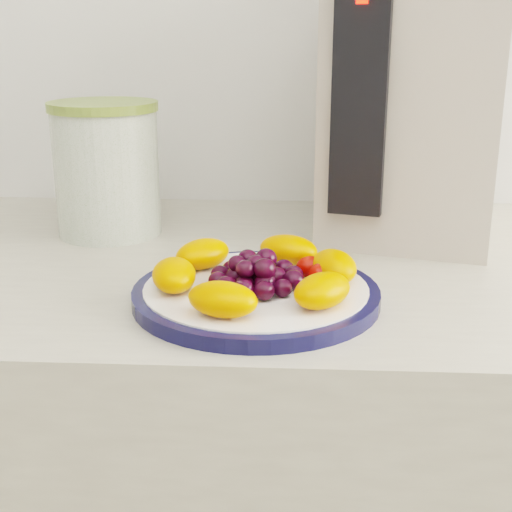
{
  "coord_description": "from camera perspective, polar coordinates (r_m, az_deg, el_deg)",
  "views": [
    {
      "loc": [
        -0.0,
        0.36,
        1.17
      ],
      "look_at": [
        -0.04,
        1.05,
        0.95
      ],
      "focal_mm": 50.0,
      "sensor_mm": 36.0,
      "label": 1
    }
  ],
  "objects": [
    {
      "name": "plate_face",
      "position": [
        0.74,
        0.0,
        -3.06
      ],
      "size": [
        0.23,
        0.23,
        0.02
      ],
      "primitive_type": "cylinder",
      "color": "white",
      "rests_on": "counter"
    },
    {
      "name": "fruit_plate",
      "position": [
        0.73,
        0.42,
        -1.27
      ],
      "size": [
        0.22,
        0.22,
        0.04
      ],
      "color": "#FF7000",
      "rests_on": "plate_face"
    },
    {
      "name": "plate_rim",
      "position": [
        0.74,
        -0.0,
        -3.13
      ],
      "size": [
        0.26,
        0.26,
        0.01
      ],
      "primitive_type": "cylinder",
      "color": "#0E1036",
      "rests_on": "counter"
    },
    {
      "name": "canister_lid",
      "position": [
        0.97,
        -12.17,
        11.64
      ],
      "size": [
        0.15,
        0.15,
        0.01
      ],
      "primitive_type": "cylinder",
      "rotation": [
        0.0,
        0.0,
        0.07
      ],
      "color": "olive",
      "rests_on": "canister"
    },
    {
      "name": "appliance_led",
      "position": [
        0.85,
        8.5,
        19.54
      ],
      "size": [
        0.01,
        0.01,
        0.01
      ],
      "primitive_type": "cube",
      "rotation": [
        0.0,
        0.0,
        -0.26
      ],
      "color": "#FF0C05",
      "rests_on": "appliance_panel"
    },
    {
      "name": "appliance_panel",
      "position": [
        0.86,
        8.31,
        12.4
      ],
      "size": [
        0.07,
        0.04,
        0.28
      ],
      "primitive_type": "cube",
      "rotation": [
        0.0,
        0.0,
        -0.26
      ],
      "color": "black",
      "rests_on": "appliance_body"
    },
    {
      "name": "appliance_body",
      "position": [
        1.01,
        12.98,
        12.62
      ],
      "size": [
        0.28,
        0.35,
        0.37
      ],
      "primitive_type": "cube",
      "rotation": [
        0.0,
        0.0,
        -0.26
      ],
      "color": "#B3A698",
      "rests_on": "counter"
    },
    {
      "name": "canister",
      "position": [
        0.99,
        -11.83,
        6.48
      ],
      "size": [
        0.15,
        0.15,
        0.17
      ],
      "primitive_type": "cylinder",
      "rotation": [
        0.0,
        0.0,
        0.07
      ],
      "color": "#345717",
      "rests_on": "counter"
    }
  ]
}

